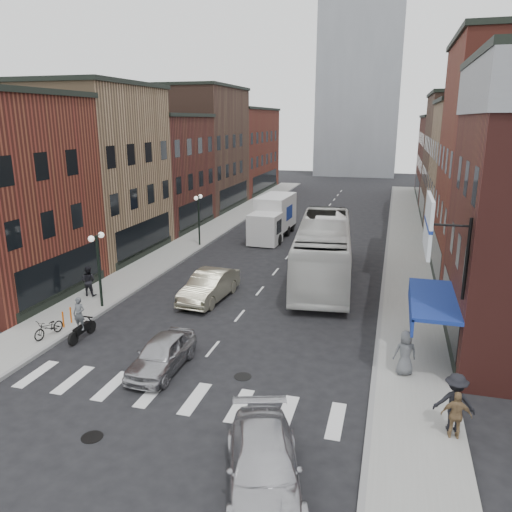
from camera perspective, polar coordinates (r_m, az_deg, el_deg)
The scene contains 30 objects.
ground at distance 21.65m, azimuth -5.91°, elevation -11.63°, with size 160.00×160.00×0.00m, color black.
sidewalk_left at distance 43.98m, azimuth -5.85°, elevation 2.51°, with size 3.00×74.00×0.15m, color gray.
sidewalk_right at distance 41.09m, azimuth 16.84°, elevation 1.01°, with size 3.00×74.00×0.15m, color gray.
curb_left at distance 43.48m, azimuth -4.00°, elevation 2.31°, with size 0.20×74.00×0.16m, color gray.
curb_right at distance 41.08m, azimuth 14.74°, elevation 1.05°, with size 0.20×74.00×0.16m, color gray.
crosswalk_stripes at distance 19.25m, azimuth -9.27°, elevation -15.46°, with size 12.00×2.20×0.01m, color silver.
bldg_left_mid_a at distance 39.06m, azimuth -19.51°, elevation 9.14°, with size 10.30×10.20×12.30m.
bldg_left_mid_b at distance 47.66m, azimuth -12.53°, elevation 9.42°, with size 10.30×10.20×10.30m.
bldg_left_far_a at distance 57.47m, azimuth -7.42°, elevation 12.11°, with size 10.30×12.20×13.30m.
bldg_left_far_b at distance 70.62m, azimuth -2.90°, elevation 11.98°, with size 10.30×16.20×11.30m.
bldg_right_mid_b at distance 42.81m, azimuth 26.18°, elevation 8.26°, with size 10.30×10.20×11.30m.
bldg_right_far_a at distance 53.59m, azimuth 24.22°, elevation 10.15°, with size 10.30×12.20×12.30m.
bldg_right_far_b at distance 67.50m, azimuth 22.47°, elevation 10.28°, with size 10.30×16.20×10.30m.
awning_blue at distance 21.69m, azimuth 19.14°, elevation -4.83°, with size 1.80×5.00×0.78m.
billboard_sign at distance 18.81m, azimuth 19.35°, elevation 3.25°, with size 1.52×3.00×3.70m.
distant_tower at distance 97.36m, azimuth 12.15°, elevation 24.04°, with size 14.00×14.00×50.00m, color #9399A0.
streetlamp_near at distance 27.23m, azimuth -17.62°, elevation -0.02°, with size 0.32×1.22×4.11m.
streetlamp_far at distance 39.38m, azimuth -6.58°, elevation 5.19°, with size 0.32×1.22×4.11m.
bike_rack at distance 25.97m, azimuth -20.79°, elevation -6.55°, with size 0.08×0.68×0.80m.
box_truck at distance 42.48m, azimuth 1.93°, elevation 4.38°, with size 2.68×8.06×3.47m.
motorcycle_rider at distance 24.28m, azimuth -19.44°, elevation -6.92°, with size 0.57×2.01×2.05m.
transit_bus at distance 31.55m, azimuth 7.71°, elevation 0.70°, with size 3.17×13.55×3.77m, color silver.
sedan_left_near at distance 20.76m, azimuth -10.70°, elevation -10.92°, with size 1.65×4.10×1.40m, color #A9A9AD.
sedan_left_far at distance 27.97m, azimuth -5.36°, elevation -3.44°, with size 1.73×4.95×1.63m, color #BDB899.
curb_car at distance 14.69m, azimuth 0.87°, elevation -22.85°, with size 2.01×4.94×1.43m, color #B6B6BB.
parked_bicycle at distance 24.96m, azimuth -22.60°, elevation -7.56°, with size 0.57×1.64×0.86m, color black.
ped_left_solo at distance 29.65m, azimuth -18.61°, elevation -2.71°, with size 0.84×0.48×1.72m, color black.
ped_right_a at distance 17.63m, azimuth 21.77°, elevation -15.28°, with size 1.27×0.63×1.97m, color black.
ped_right_b at distance 17.39m, azimuth 21.93°, elevation -16.51°, with size 0.92×0.46×1.57m, color olive.
ped_right_c at distance 20.54m, azimuth 16.68°, elevation -10.57°, with size 0.87×0.57×1.79m, color #53565A.
Camera 1 is at (7.25, -17.90, 9.80)m, focal length 35.00 mm.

